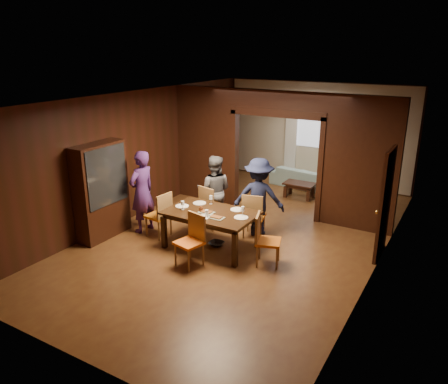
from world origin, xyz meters
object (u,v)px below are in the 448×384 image
Objects in this scene: person_navy at (259,197)px; hutch at (101,191)px; coffee_table at (299,190)px; chair_left at (158,214)px; chair_far_l at (213,206)px; chair_right at (268,240)px; chair_near at (189,241)px; person_grey at (214,191)px; sofa at (304,177)px; person_purple at (142,192)px; chair_far_r at (254,215)px; dining_table at (211,230)px.

hutch reaches higher than person_navy.
coffee_table is 0.82× the size of chair_left.
chair_far_l is (-0.93, -2.86, 0.28)m from coffee_table.
chair_left is 1.00× the size of chair_right.
chair_near is (-0.46, -1.92, -0.35)m from person_navy.
person_navy is (1.07, 0.05, 0.03)m from person_grey.
chair_left is at bearing 65.35° from chair_far_l.
hutch is (-1.73, -1.56, 0.52)m from chair_far_l.
chair_far_l is at bearing 148.49° from chair_left.
person_navy reaches higher than coffee_table.
person_grey is at bearing 153.16° from chair_left.
person_navy is 3.68m from sofa.
person_purple is 1.84× the size of chair_far_l.
chair_far_r is (1.04, -0.10, -0.32)m from person_grey.
chair_far_l reaches higher than coffee_table.
hutch reaches higher than coffee_table.
person_grey reaches higher than sofa.
chair_far_l is 1.00× the size of chair_near.
person_grey is 2.15m from chair_right.
person_purple is at bearing -119.39° from coffee_table.
person_grey reaches higher than chair_left.
dining_table is (1.70, 0.02, -0.51)m from person_purple.
person_purple is at bearing 70.66° from chair_right.
coffee_table is at bearing 83.55° from dining_table.
chair_far_l reaches higher than dining_table.
chair_near is (0.06, -0.84, 0.10)m from dining_table.
sofa is at bearing 103.92° from coffee_table.
person_grey is at bearing 40.61° from chair_right.
chair_far_r is (0.07, -2.83, 0.28)m from coffee_table.
person_navy reaches higher than chair_near.
person_navy reaches higher than sofa.
person_grey is 1.65× the size of chair_left.
dining_table is at bearing 96.43° from person_purple.
person_navy is at bearing 64.25° from dining_table.
person_purple is 1.56m from chair_far_l.
coffee_table is 0.82× the size of chair_right.
person_purple is at bearing 50.61° from chair_far_l.
person_purple is 2.48m from person_navy.
coffee_table is 4.62m from chair_near.
person_navy is at bearing -88.02° from coffee_table.
chair_near is (-1.22, -0.77, 0.00)m from chair_right.
chair_far_l and chair_far_r have the same top height.
person_purple is 0.84m from hutch.
sofa is at bearing -87.64° from chair_far_l.
hutch is at bearing -121.13° from coffee_table.
person_navy is at bearing -114.39° from chair_far_r.
chair_left is at bearing 14.08° from person_navy.
hutch is at bearing 21.39° from person_grey.
hutch is at bearing -34.64° from person_purple.
chair_left is at bearing 16.26° from chair_far_r.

